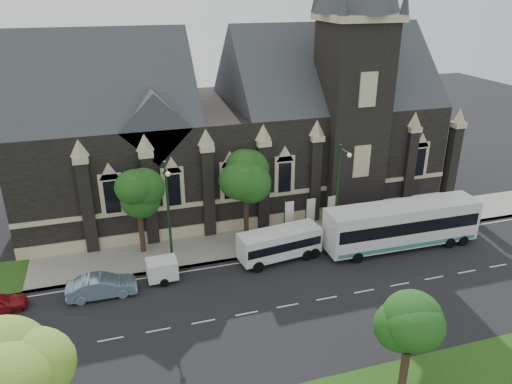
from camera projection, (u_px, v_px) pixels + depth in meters
name	position (u px, v px, depth m)	size (l,w,h in m)	color
ground	(247.00, 313.00, 33.29)	(160.00, 160.00, 0.00)	black
sidewalk	(216.00, 247.00, 41.61)	(80.00, 5.00, 0.15)	gray
museum	(243.00, 123.00, 47.99)	(40.00, 17.70, 29.90)	black
tree_park_near	(28.00, 364.00, 19.88)	(4.42, 4.42, 8.56)	black
tree_park_east	(411.00, 326.00, 24.94)	(3.40, 3.40, 6.28)	black
tree_walk_right	(248.00, 176.00, 41.30)	(4.08, 4.08, 7.80)	black
tree_walk_left	(140.00, 188.00, 38.89)	(3.91, 3.91, 7.64)	black
street_lamp_near	(338.00, 190.00, 40.22)	(0.36, 1.88, 9.00)	black
street_lamp_mid	(169.00, 211.00, 36.44)	(0.36, 1.88, 9.00)	black
banner_flag_left	(287.00, 216.00, 41.97)	(0.90, 0.10, 4.00)	black
banner_flag_center	(309.00, 213.00, 42.50)	(0.90, 0.10, 4.00)	black
banner_flag_right	(330.00, 210.00, 43.04)	(0.90, 0.10, 4.00)	black
tour_coach	(402.00, 224.00, 41.03)	(13.45, 3.21, 3.91)	silver
shuttle_bus	(280.00, 243.00, 39.33)	(6.98, 3.15, 2.61)	white
box_trailer	(162.00, 269.00, 36.67)	(3.28, 1.93, 1.74)	white
sedan	(102.00, 286.00, 34.90)	(1.71, 4.89, 1.61)	#7998AF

